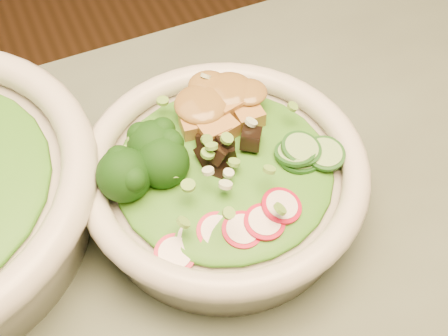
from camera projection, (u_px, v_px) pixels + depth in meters
name	position (u px, v px, depth m)	size (l,w,h in m)	color
salad_bowl	(224.00, 181.00, 0.53)	(0.24, 0.24, 0.06)	beige
lettuce_bed	(224.00, 167.00, 0.51)	(0.18, 0.18, 0.02)	#2D6014
broccoli_florets	(155.00, 168.00, 0.49)	(0.07, 0.06, 0.04)	black
radish_slices	(240.00, 225.00, 0.47)	(0.10, 0.04, 0.02)	maroon
cucumber_slices	(294.00, 152.00, 0.51)	(0.06, 0.06, 0.03)	#85BF6A
mushroom_heap	(222.00, 148.00, 0.51)	(0.06, 0.06, 0.04)	black
tofu_cubes	(215.00, 109.00, 0.54)	(0.08, 0.05, 0.03)	#A27E36
peanut_sauce	(215.00, 100.00, 0.53)	(0.06, 0.05, 0.01)	brown
scallion_garnish	(224.00, 152.00, 0.49)	(0.17, 0.17, 0.02)	#619A36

